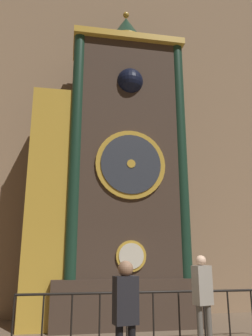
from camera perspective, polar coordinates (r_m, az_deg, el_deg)
cathedral_back_wall at (r=12.02m, az=-0.24°, el=13.82°), size 24.00×0.32×15.06m
clock_tower at (r=9.36m, az=-2.06°, el=-0.89°), size 4.61×1.82×9.52m
railing_fence at (r=7.30m, az=4.79°, el=-24.16°), size 5.51×0.05×1.04m
visitor_near at (r=5.13m, az=-0.08°, el=-23.18°), size 0.37×0.28×1.67m
visitor_far at (r=6.88m, az=13.21°, el=-20.41°), size 0.39×0.31×1.75m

